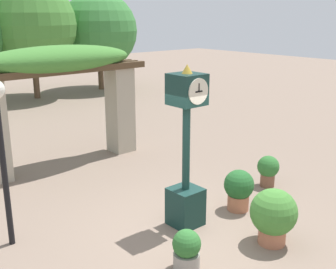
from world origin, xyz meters
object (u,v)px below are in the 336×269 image
(potted_plant_near_right, at_px, (268,169))
(potted_plant_far_right, at_px, (239,188))
(potted_plant_near_left, at_px, (187,250))
(potted_plant_far_left, at_px, (273,215))
(pedestal_clock, at_px, (186,156))

(potted_plant_near_right, height_order, potted_plant_far_right, potted_plant_far_right)
(potted_plant_near_left, distance_m, potted_plant_far_right, 2.36)
(potted_plant_far_right, bearing_deg, potted_plant_far_left, -114.70)
(potted_plant_near_left, height_order, potted_plant_far_right, potted_plant_far_right)
(potted_plant_far_left, height_order, potted_plant_far_right, potted_plant_far_left)
(potted_plant_near_left, bearing_deg, potted_plant_near_right, 17.83)
(pedestal_clock, xyz_separation_m, potted_plant_far_right, (1.23, -0.25, -0.90))
(pedestal_clock, bearing_deg, potted_plant_far_right, -11.34)
(pedestal_clock, distance_m, potted_plant_near_right, 2.84)
(pedestal_clock, xyz_separation_m, potted_plant_near_right, (2.68, 0.10, -0.95))
(potted_plant_near_left, bearing_deg, pedestal_clock, 47.71)
(pedestal_clock, bearing_deg, potted_plant_far_left, -65.89)
(pedestal_clock, height_order, potted_plant_far_left, pedestal_clock)
(pedestal_clock, xyz_separation_m, potted_plant_far_left, (0.66, -1.48, -0.82))
(pedestal_clock, distance_m, potted_plant_far_left, 1.82)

